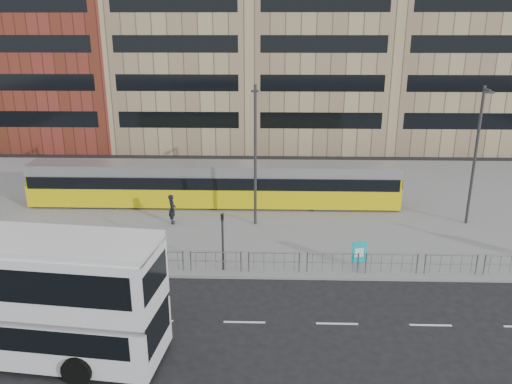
{
  "coord_description": "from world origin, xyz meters",
  "views": [
    {
      "loc": [
        -0.95,
        -22.75,
        12.05
      ],
      "look_at": [
        -1.78,
        6.0,
        2.69
      ],
      "focal_mm": 35.0,
      "sensor_mm": 36.0,
      "label": 1
    }
  ],
  "objects_px": {
    "lamp_post_west": "(255,151)",
    "lamp_post_east": "(476,152)",
    "ad_panel": "(359,253)",
    "traffic_light_west": "(223,235)",
    "tram": "(214,184)",
    "pedestrian": "(172,209)"
  },
  "relations": [
    {
      "from": "lamp_post_west",
      "to": "lamp_post_east",
      "type": "relative_size",
      "value": 1.01
    },
    {
      "from": "ad_panel",
      "to": "traffic_light_west",
      "type": "relative_size",
      "value": 0.47
    },
    {
      "from": "pedestrian",
      "to": "traffic_light_west",
      "type": "distance_m",
      "value": 7.59
    },
    {
      "from": "pedestrian",
      "to": "lamp_post_west",
      "type": "bearing_deg",
      "value": -103.3
    },
    {
      "from": "tram",
      "to": "lamp_post_east",
      "type": "bearing_deg",
      "value": -10.54
    },
    {
      "from": "ad_panel",
      "to": "lamp_post_east",
      "type": "xyz_separation_m",
      "value": [
        8.04,
        6.57,
        3.9
      ]
    },
    {
      "from": "tram",
      "to": "ad_panel",
      "type": "distance_m",
      "value": 12.99
    },
    {
      "from": "lamp_post_east",
      "to": "lamp_post_west",
      "type": "bearing_deg",
      "value": -177.86
    },
    {
      "from": "lamp_post_west",
      "to": "lamp_post_east",
      "type": "height_order",
      "value": "lamp_post_west"
    },
    {
      "from": "traffic_light_west",
      "to": "lamp_post_west",
      "type": "xyz_separation_m",
      "value": [
        1.47,
        6.47,
        2.83
      ]
    },
    {
      "from": "ad_panel",
      "to": "lamp_post_west",
      "type": "xyz_separation_m",
      "value": [
        -5.59,
        6.06,
        3.94
      ]
    },
    {
      "from": "lamp_post_west",
      "to": "traffic_light_west",
      "type": "bearing_deg",
      "value": -102.79
    },
    {
      "from": "lamp_post_east",
      "to": "ad_panel",
      "type": "bearing_deg",
      "value": -140.78
    },
    {
      "from": "pedestrian",
      "to": "lamp_post_east",
      "type": "relative_size",
      "value": 0.22
    },
    {
      "from": "traffic_light_west",
      "to": "lamp_post_west",
      "type": "distance_m",
      "value": 7.21
    },
    {
      "from": "tram",
      "to": "ad_panel",
      "type": "bearing_deg",
      "value": -48.2
    },
    {
      "from": "lamp_post_west",
      "to": "lamp_post_east",
      "type": "xyz_separation_m",
      "value": [
        13.64,
        0.51,
        -0.04
      ]
    },
    {
      "from": "tram",
      "to": "lamp_post_west",
      "type": "bearing_deg",
      "value": -49.83
    },
    {
      "from": "ad_panel",
      "to": "lamp_post_west",
      "type": "relative_size",
      "value": 0.17
    },
    {
      "from": "pedestrian",
      "to": "lamp_post_west",
      "type": "relative_size",
      "value": 0.22
    },
    {
      "from": "tram",
      "to": "ad_panel",
      "type": "height_order",
      "value": "tram"
    },
    {
      "from": "traffic_light_west",
      "to": "lamp_post_east",
      "type": "distance_m",
      "value": 16.87
    }
  ]
}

